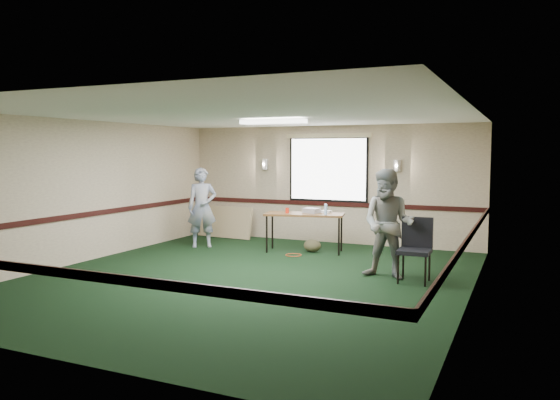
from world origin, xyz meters
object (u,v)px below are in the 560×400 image
at_px(projector, 312,211).
at_px(person_right, 388,224).
at_px(conference_chair, 416,244).
at_px(person_left, 202,207).
at_px(folding_table, 304,216).

bearing_deg(projector, person_right, -28.60).
relative_size(projector, conference_chair, 0.30).
bearing_deg(projector, person_left, -156.70).
relative_size(conference_chair, person_right, 0.57).
relative_size(person_left, person_right, 0.96).
distance_m(projector, person_left, 2.46).
height_order(projector, conference_chair, conference_chair).
bearing_deg(folding_table, person_left, 176.32).
height_order(folding_table, conference_chair, conference_chair).
bearing_deg(conference_chair, person_right, 179.22).
relative_size(folding_table, person_right, 0.95).
height_order(conference_chair, person_right, person_right).
distance_m(projector, conference_chair, 3.08).
bearing_deg(folding_table, conference_chair, -44.93).
height_order(folding_table, person_left, person_left).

